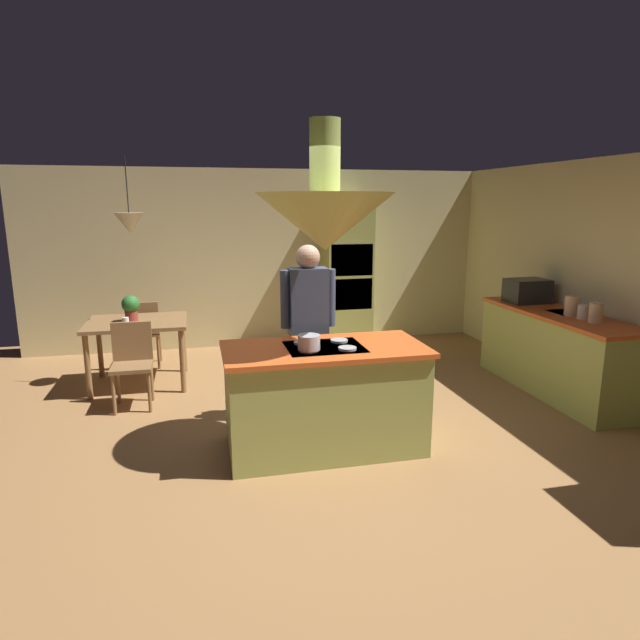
# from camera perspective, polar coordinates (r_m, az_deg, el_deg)

# --- Properties ---
(ground) EXTENTS (8.16, 8.16, 0.00)m
(ground) POSITION_cam_1_polar(r_m,az_deg,el_deg) (4.96, -0.08, -12.40)
(ground) COLOR #9E7042
(wall_back) EXTENTS (6.80, 0.10, 2.55)m
(wall_back) POSITION_cam_1_polar(r_m,az_deg,el_deg) (7.95, -5.71, 6.51)
(wall_back) COLOR beige
(wall_back) RESTS_ON ground
(wall_right) EXTENTS (0.10, 7.20, 2.55)m
(wall_right) POSITION_cam_1_polar(r_m,az_deg,el_deg) (6.46, 28.42, 3.74)
(wall_right) COLOR beige
(wall_right) RESTS_ON ground
(kitchen_island) EXTENTS (1.69, 0.85, 0.93)m
(kitchen_island) POSITION_cam_1_polar(r_m,az_deg,el_deg) (4.61, 0.48, -8.25)
(kitchen_island) COLOR #A8B259
(kitchen_island) RESTS_ON ground
(counter_run_right) EXTENTS (0.73, 2.14, 0.91)m
(counter_run_right) POSITION_cam_1_polar(r_m,az_deg,el_deg) (6.51, 23.85, -3.08)
(counter_run_right) COLOR #A8B259
(counter_run_right) RESTS_ON ground
(oven_tower) EXTENTS (0.66, 0.62, 2.18)m
(oven_tower) POSITION_cam_1_polar(r_m,az_deg,el_deg) (7.79, 2.79, 5.05)
(oven_tower) COLOR #A8B259
(oven_tower) RESTS_ON ground
(dining_table) EXTENTS (1.10, 0.90, 0.76)m
(dining_table) POSITION_cam_1_polar(r_m,az_deg,el_deg) (6.48, -18.82, -0.92)
(dining_table) COLOR olive
(dining_table) RESTS_ON ground
(person_at_island) EXTENTS (0.53, 0.23, 1.70)m
(person_at_island) POSITION_cam_1_polar(r_m,az_deg,el_deg) (5.11, -1.26, -0.08)
(person_at_island) COLOR tan
(person_at_island) RESTS_ON ground
(range_hood) EXTENTS (1.10, 1.10, 1.00)m
(range_hood) POSITION_cam_1_polar(r_m,az_deg,el_deg) (4.31, 0.51, 10.77)
(range_hood) COLOR #A8B259
(pendant_light_over_table) EXTENTS (0.32, 0.32, 0.82)m
(pendant_light_over_table) POSITION_cam_1_polar(r_m,az_deg,el_deg) (6.33, -19.59, 9.71)
(pendant_light_over_table) COLOR beige
(chair_facing_island) EXTENTS (0.40, 0.40, 0.87)m
(chair_facing_island) POSITION_cam_1_polar(r_m,az_deg,el_deg) (5.87, -19.33, -3.90)
(chair_facing_island) COLOR olive
(chair_facing_island) RESTS_ON ground
(chair_by_back_wall) EXTENTS (0.40, 0.40, 0.87)m
(chair_by_back_wall) POSITION_cam_1_polar(r_m,az_deg,el_deg) (7.17, -18.24, -0.95)
(chair_by_back_wall) COLOR olive
(chair_by_back_wall) RESTS_ON ground
(potted_plant_on_table) EXTENTS (0.20, 0.20, 0.30)m
(potted_plant_on_table) POSITION_cam_1_polar(r_m,az_deg,el_deg) (6.41, -19.45, 1.33)
(potted_plant_on_table) COLOR #99382D
(potted_plant_on_table) RESTS_ON dining_table
(cup_on_table) EXTENTS (0.07, 0.07, 0.09)m
(cup_on_table) POSITION_cam_1_polar(r_m,az_deg,el_deg) (6.25, -19.95, -0.15)
(cup_on_table) COLOR white
(cup_on_table) RESTS_ON dining_table
(canister_flour) EXTENTS (0.13, 0.13, 0.20)m
(canister_flour) POSITION_cam_1_polar(r_m,az_deg,el_deg) (5.99, 27.24, 0.68)
(canister_flour) COLOR #E0B78C
(canister_flour) RESTS_ON counter_run_right
(canister_sugar) EXTENTS (0.10, 0.10, 0.15)m
(canister_sugar) POSITION_cam_1_polar(r_m,az_deg,el_deg) (6.13, 26.15, 0.76)
(canister_sugar) COLOR silver
(canister_sugar) RESTS_ON counter_run_right
(canister_tea) EXTENTS (0.14, 0.14, 0.21)m
(canister_tea) POSITION_cam_1_polar(r_m,az_deg,el_deg) (6.26, 25.15, 1.37)
(canister_tea) COLOR #E0B78C
(canister_tea) RESTS_ON counter_run_right
(microwave_on_counter) EXTENTS (0.46, 0.36, 0.28)m
(microwave_on_counter) POSITION_cam_1_polar(r_m,az_deg,el_deg) (6.89, 21.14, 2.92)
(microwave_on_counter) COLOR #232326
(microwave_on_counter) RESTS_ON counter_run_right
(cooking_pot_on_cooktop) EXTENTS (0.18, 0.18, 0.12)m
(cooking_pot_on_cooktop) POSITION_cam_1_polar(r_m,az_deg,el_deg) (4.29, -1.18, -2.39)
(cooking_pot_on_cooktop) COLOR #B2B2B7
(cooking_pot_on_cooktop) RESTS_ON kitchen_island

